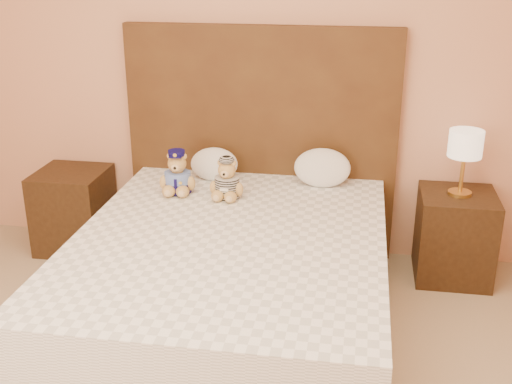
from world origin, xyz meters
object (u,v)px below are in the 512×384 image
nightstand_right (454,236)px  pillow_right (322,166)px  lamp (465,147)px  teddy_police (177,172)px  nightstand_left (74,210)px  teddy_prisoner (227,179)px  pillow_left (214,163)px  bed (230,282)px

nightstand_right → pillow_right: pillow_right is taller
lamp → teddy_police: lamp is taller
nightstand_left → pillow_right: (1.67, 0.03, 0.40)m
lamp → pillow_right: lamp is taller
nightstand_left → pillow_right: pillow_right is taller
nightstand_right → teddy_police: 1.75m
teddy_prisoner → nightstand_right: bearing=15.0°
pillow_left → nightstand_right: bearing=-1.1°
bed → teddy_police: bearing=128.2°
teddy_police → pillow_left: (0.16, 0.28, -0.02)m
nightstand_right → lamp: lamp is taller
teddy_prisoner → pillow_right: 0.62m
nightstand_right → pillow_right: size_ratio=1.57×
bed → lamp: lamp is taller
nightstand_right → pillow_right: (-0.83, 0.03, 0.40)m
lamp → pillow_left: 1.53m
nightstand_left → pillow_left: pillow_left is taller
nightstand_right → pillow_left: pillow_left is taller
lamp → pillow_left: bearing=178.9°
nightstand_right → pillow_left: bearing=178.9°
bed → teddy_prisoner: size_ratio=8.32×
bed → nightstand_left: bearing=147.4°
lamp → nightstand_right: bearing=0.0°
bed → pillow_left: size_ratio=6.53×
bed → nightstand_right: (1.25, 0.80, -0.00)m
pillow_left → nightstand_left: bearing=-178.2°
bed → pillow_left: 0.95m
teddy_prisoner → pillow_right: (0.54, 0.31, 0.00)m
nightstand_left → teddy_police: teddy_police is taller
nightstand_right → teddy_prisoner: size_ratio=2.29×
nightstand_left → teddy_prisoner: bearing=-14.1°
bed → lamp: size_ratio=5.00×
teddy_police → pillow_left: 0.32m
lamp → teddy_police: size_ratio=1.51×
teddy_prisoner → lamp: bearing=15.0°
pillow_right → lamp: bearing=-2.1°
bed → teddy_police: size_ratio=7.56×
lamp → teddy_prisoner: (-1.37, -0.28, -0.18)m
nightstand_left → teddy_prisoner: size_ratio=2.29×
teddy_prisoner → pillow_left: (-0.15, 0.31, -0.01)m
teddy_police → pillow_right: 0.89m
pillow_left → pillow_right: size_ratio=0.87×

